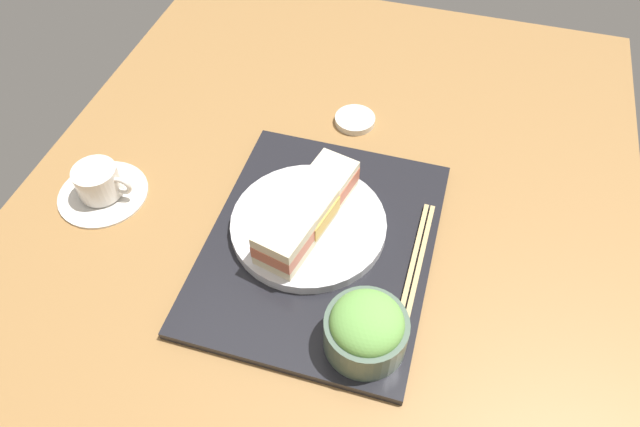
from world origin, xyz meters
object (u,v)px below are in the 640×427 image
Objects in this scene: chopsticks_pair at (416,264)px; sandwich_middle at (308,210)px; coffee_cup at (100,185)px; small_sauce_dish at (355,120)px; sandwich_plate at (309,225)px; salad_bowl at (366,329)px; sandwich_near at (284,242)px; sandwich_far at (330,181)px.

sandwich_middle is at bearing 82.50° from chopsticks_pair.
small_sauce_dish is at bearing -51.19° from coffee_cup.
chopsticks_pair is (-2.25, -17.09, -0.51)cm from sandwich_plate.
sandwich_middle is 0.80× the size of salad_bowl.
sandwich_near is 33.85cm from coffee_cup.
sandwich_near is at bearing 167.24° from sandwich_far.
sandwich_plate is 3.50cm from sandwich_middle.
sandwich_near is at bearing 176.04° from small_sauce_dish.
coffee_cup is (-1.65, 34.77, -0.00)cm from sandwich_plate.
salad_bowl is 0.75× the size of coffee_cup.
sandwich_far reaches higher than chopsticks_pair.
sandwich_plate is 3.23× the size of small_sauce_dish.
sandwich_plate is 7.85cm from sandwich_near.
sandwich_plate is at bearing 82.50° from chopsticks_pair.
chopsticks_pair is at bearing -150.89° from small_sauce_dish.
small_sauce_dish is (28.63, -35.59, -1.66)cm from coffee_cup.
chopsticks_pair is at bearing -76.48° from sandwich_near.
salad_bowl is 15.18cm from chopsticks_pair.
sandwich_plate reaches higher than small_sauce_dish.
sandwich_plate is 2.71× the size of sandwich_middle.
sandwich_middle is (6.72, -1.52, -0.26)cm from sandwich_near.
sandwich_near is 34.22cm from small_sauce_dish.
salad_bowl is at bearing -154.17° from sandwich_far.
sandwich_far is 0.38× the size of chopsticks_pair.
sandwich_plate is 2.17× the size of salad_bowl.
chopsticks_pair is 1.57× the size of coffee_cup.
sandwich_plate reaches higher than chopsticks_pair.
salad_bowl is at bearing -164.67° from small_sauce_dish.
sandwich_near is 1.01× the size of sandwich_middle.
salad_bowl reaches higher than coffee_cup.
sandwich_middle reaches higher than chopsticks_pair.
salad_bowl is at bearing -107.21° from coffee_cup.
chopsticks_pair is at bearing -97.50° from sandwich_plate.
coffee_cup is 45.70cm from small_sauce_dish.
sandwich_plate is 20.91cm from salad_bowl.
small_sauce_dish is at bearing 15.33° from salad_bowl.
chopsticks_pair is 51.86cm from coffee_cup.
coffee_cup is (-1.65, 34.77, -3.50)cm from sandwich_middle.
sandwich_middle reaches higher than small_sauce_dish.
coffee_cup is (-8.37, 36.30, -3.33)cm from sandwich_far.
coffee_cup is at bearing 81.32° from sandwich_near.
coffee_cup is at bearing 92.71° from sandwich_plate.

